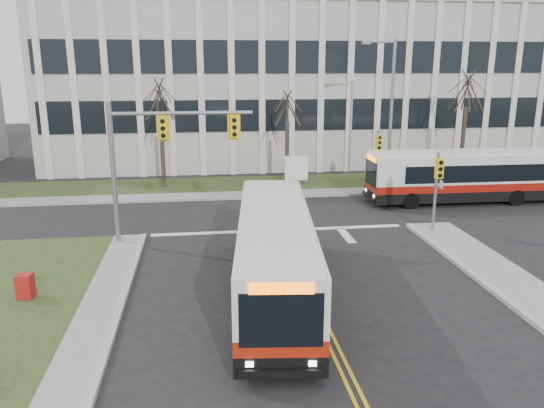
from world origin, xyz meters
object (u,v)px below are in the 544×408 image
(bus_main, at_px, (275,257))
(newspaper_box_red, at_px, (25,288))
(streetlight, at_px, (389,106))
(directory_sign, at_px, (296,169))
(bus_cross, at_px, (463,178))

(bus_main, relative_size, newspaper_box_red, 11.32)
(streetlight, bearing_deg, directory_sign, 166.77)
(bus_cross, xyz_separation_m, newspaper_box_red, (-20.70, -10.60, -0.97))
(bus_cross, height_order, newspaper_box_red, bus_cross)
(streetlight, bearing_deg, bus_main, -120.99)
(directory_sign, bearing_deg, bus_main, -102.47)
(bus_main, xyz_separation_m, bus_cross, (12.38, 11.30, 0.01))
(streetlight, height_order, bus_cross, streetlight)
(streetlight, distance_m, newspaper_box_red, 23.32)
(bus_cross, bearing_deg, newspaper_box_red, -62.15)
(bus_cross, distance_m, newspaper_box_red, 23.28)
(streetlight, xyz_separation_m, directory_sign, (-5.53, 1.30, -4.02))
(streetlight, xyz_separation_m, bus_cross, (3.17, -4.03, -3.75))
(bus_main, distance_m, bus_cross, 16.76)
(streetlight, bearing_deg, newspaper_box_red, -140.16)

